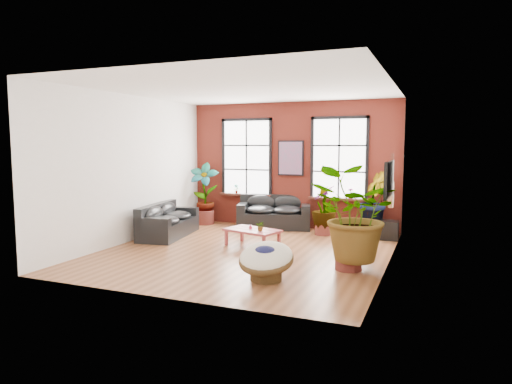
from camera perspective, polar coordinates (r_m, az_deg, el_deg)
room at (r=9.93m, az=-0.98°, el=2.59°), size 6.04×6.54×3.54m
sofa_back at (r=12.79m, az=2.30°, el=-2.65°), size 2.18×1.47×0.91m
sofa_left at (r=11.85m, az=-11.09°, el=-3.65°), size 1.19×2.19×0.82m
coffee_table at (r=10.48m, az=-0.46°, el=-4.92°), size 1.38×1.02×0.48m
papasan_chair at (r=7.91m, az=1.27°, el=-8.42°), size 0.99×1.01×0.71m
poster at (r=12.77m, az=4.36°, el=4.25°), size 0.74×0.06×0.98m
tv_wall_unit at (r=9.65m, az=16.35°, el=1.04°), size 0.13×1.86×1.20m
media_box at (r=11.72m, az=16.06°, el=-4.59°), size 0.58×0.49×0.46m
pot_back_left at (r=13.48m, az=-6.41°, el=-3.16°), size 0.60×0.60×0.40m
pot_back_right at (r=12.22m, az=14.34°, el=-4.33°), size 0.55×0.55×0.37m
pot_right_wall at (r=8.77m, az=11.48°, el=-8.34°), size 0.55×0.55×0.37m
pot_mid at (r=11.96m, az=8.44°, el=-4.54°), size 0.57×0.57×0.32m
floor_plant_back_left at (r=13.43m, az=-6.51°, el=0.16°), size 0.97×0.75×1.66m
floor_plant_back_right at (r=12.13m, az=14.40°, el=-0.94°), size 0.78×0.92×1.52m
floor_plant_right_wall at (r=8.61m, az=11.82°, el=-2.77°), size 1.72×1.54×1.76m
floor_plant_mid at (r=11.88m, az=8.50°, el=-1.94°), size 0.86×0.86×1.14m
table_plant at (r=10.23m, az=0.58°, el=-4.28°), size 0.22×0.19×0.23m
sill_plant_left at (r=13.37m, az=-2.49°, el=0.41°), size 0.17×0.17×0.27m
sill_plant_right at (r=12.37m, az=11.78°, el=-0.16°), size 0.19×0.19×0.27m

